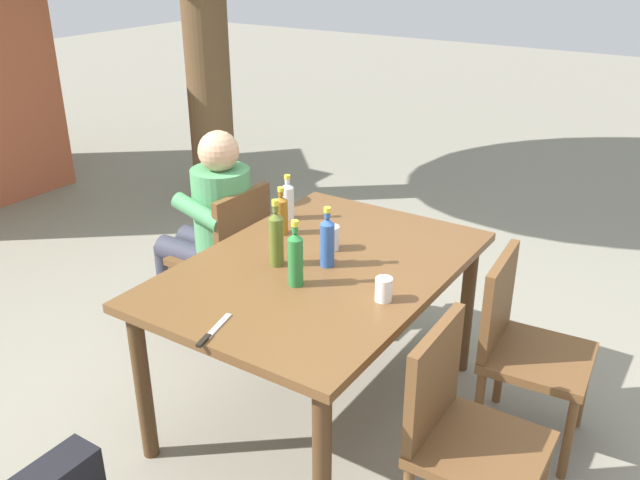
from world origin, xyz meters
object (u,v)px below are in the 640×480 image
object	(u,v)px
chair_near_left	(461,429)
chair_near_right	(521,341)
bottle_amber	(281,214)
bottle_green	(295,258)
cup_glass	(331,238)
bottle_olive	(276,237)
cup_white	(384,289)
dining_table	(320,283)
table_knife	(212,332)
bottle_blue	(327,241)
chair_far_right	(229,252)
bottle_clear	(288,200)
person_in_white_shirt	(212,220)

from	to	relation	value
chair_near_left	chair_near_right	xyz separation A→B (m)	(0.68, -0.00, 0.00)
bottle_amber	bottle_green	xyz separation A→B (m)	(-0.40, -0.36, 0.02)
chair_near_right	cup_glass	bearing A→B (deg)	101.03
chair_near_right	bottle_olive	size ratio (longest dim) A/B	2.84
chair_near_right	bottle_green	world-z (taller)	bottle_green
bottle_olive	cup_white	world-z (taller)	bottle_olive
bottle_green	cup_glass	xyz separation A→B (m)	(0.38, 0.06, -0.07)
cup_glass	dining_table	bearing A→B (deg)	-163.96
bottle_green	table_knife	distance (m)	0.49
dining_table	bottle_blue	bearing A→B (deg)	-68.73
bottle_amber	bottle_green	size ratio (longest dim) A/B	0.83
chair_near_right	cup_white	world-z (taller)	cup_white
bottle_blue	table_knife	size ratio (longest dim) A/B	1.15
chair_far_right	chair_near_left	bearing A→B (deg)	-112.36
chair_near_right	bottle_olive	bearing A→B (deg)	113.92
bottle_blue	bottle_green	size ratio (longest dim) A/B	0.95
bottle_olive	chair_near_right	bearing A→B (deg)	-66.08
chair_far_right	cup_white	bearing A→B (deg)	-111.01
bottle_green	cup_white	distance (m)	0.38
table_knife	bottle_amber	bearing A→B (deg)	19.98
chair_near_left	table_knife	bearing A→B (deg)	111.88
dining_table	bottle_clear	bearing A→B (deg)	50.15
person_in_white_shirt	bottle_olive	world-z (taller)	person_in_white_shirt
bottle_olive	bottle_clear	world-z (taller)	bottle_olive
bottle_clear	table_knife	size ratio (longest dim) A/B	0.98
bottle_olive	cup_white	xyz separation A→B (m)	(-0.02, -0.54, -0.08)
bottle_amber	bottle_clear	size ratio (longest dim) A/B	1.02
person_in_white_shirt	bottle_olive	size ratio (longest dim) A/B	3.85
chair_near_left	bottle_amber	world-z (taller)	bottle_amber
chair_near_left	bottle_olive	bearing A→B (deg)	76.32
dining_table	person_in_white_shirt	xyz separation A→B (m)	(0.34, 0.94, -0.03)
bottle_clear	table_knife	xyz separation A→B (m)	(-1.05, -0.40, -0.10)
dining_table	bottle_clear	world-z (taller)	bottle_clear
chair_far_right	bottle_olive	world-z (taller)	bottle_olive
chair_near_left	bottle_olive	xyz separation A→B (m)	(0.24, 0.99, 0.42)
dining_table	bottle_clear	xyz separation A→B (m)	(0.36, 0.43, 0.19)
dining_table	chair_near_right	size ratio (longest dim) A/B	1.75
bottle_amber	person_in_white_shirt	bearing A→B (deg)	75.25
chair_near_right	person_in_white_shirt	size ratio (longest dim) A/B	0.74
person_in_white_shirt	bottle_blue	xyz separation A→B (m)	(-0.33, -0.97, 0.24)
chair_near_left	person_in_white_shirt	world-z (taller)	person_in_white_shirt
bottle_clear	table_knife	distance (m)	1.13
chair_near_left	cup_white	world-z (taller)	cup_white
bottle_green	bottle_blue	bearing A→B (deg)	-3.33
dining_table	bottle_blue	size ratio (longest dim) A/B	5.55
person_in_white_shirt	bottle_green	bearing A→B (deg)	-120.03
bottle_olive	bottle_clear	bearing A→B (deg)	30.28
bottle_green	cup_white	size ratio (longest dim) A/B	2.94
person_in_white_shirt	cup_white	size ratio (longest dim) A/B	11.98
chair_near_left	bottle_clear	world-z (taller)	bottle_clear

